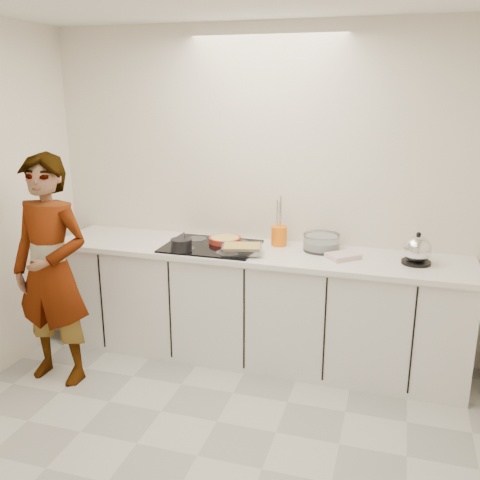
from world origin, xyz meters
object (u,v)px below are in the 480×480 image
(saucepan, at_px, (181,245))
(baking_dish, at_px, (242,248))
(utensil_crock, at_px, (279,236))
(mixing_bowl, at_px, (321,243))
(cook, at_px, (51,271))
(kettle, at_px, (417,251))
(hob, at_px, (211,246))
(tart_dish, at_px, (225,239))

(saucepan, height_order, baking_dish, saucepan)
(baking_dish, bearing_deg, utensil_crock, 55.56)
(mixing_bowl, bearing_deg, cook, -154.65)
(utensil_crock, xyz_separation_m, cook, (-1.47, -0.90, -0.14))
(cook, bearing_deg, saucepan, 34.78)
(baking_dish, bearing_deg, saucepan, -169.92)
(kettle, height_order, utensil_crock, kettle)
(mixing_bowl, distance_m, kettle, 0.71)
(hob, xyz_separation_m, utensil_crock, (0.50, 0.20, 0.07))
(baking_dish, distance_m, cook, 1.39)
(hob, height_order, cook, cook)
(baking_dish, xyz_separation_m, cook, (-1.26, -0.59, -0.11))
(hob, distance_m, saucepan, 0.26)
(baking_dish, bearing_deg, cook, -154.99)
(baking_dish, distance_m, mixing_bowl, 0.62)
(kettle, height_order, cook, cook)
(baking_dish, xyz_separation_m, kettle, (1.25, 0.15, 0.05))
(baking_dish, height_order, cook, cook)
(tart_dish, height_order, baking_dish, baking_dish)
(hob, bearing_deg, baking_dish, -21.79)
(mixing_bowl, xyz_separation_m, cook, (-1.81, -0.86, -0.12))
(tart_dish, xyz_separation_m, saucepan, (-0.25, -0.31, 0.02))
(tart_dish, distance_m, mixing_bowl, 0.77)
(mixing_bowl, xyz_separation_m, kettle, (0.69, -0.13, 0.04))
(tart_dish, height_order, kettle, kettle)
(baking_dish, height_order, kettle, kettle)
(kettle, xyz_separation_m, utensil_crock, (-1.04, 0.17, -0.02))
(utensil_crock, bearing_deg, cook, -148.57)
(saucepan, bearing_deg, tart_dish, 50.96)
(kettle, bearing_deg, hob, -178.79)
(tart_dish, bearing_deg, baking_dish, -47.22)
(mixing_bowl, bearing_deg, hob, -169.32)
(hob, distance_m, kettle, 1.54)
(hob, distance_m, tart_dish, 0.14)
(saucepan, distance_m, baking_dish, 0.46)
(utensil_crock, height_order, cook, cook)
(mixing_bowl, xyz_separation_m, utensil_crock, (-0.34, 0.04, 0.02))
(tart_dish, bearing_deg, utensil_crock, 11.84)
(hob, relative_size, baking_dish, 2.09)
(hob, relative_size, mixing_bowl, 2.16)
(mixing_bowl, bearing_deg, saucepan, -160.72)
(tart_dish, height_order, saucepan, saucepan)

